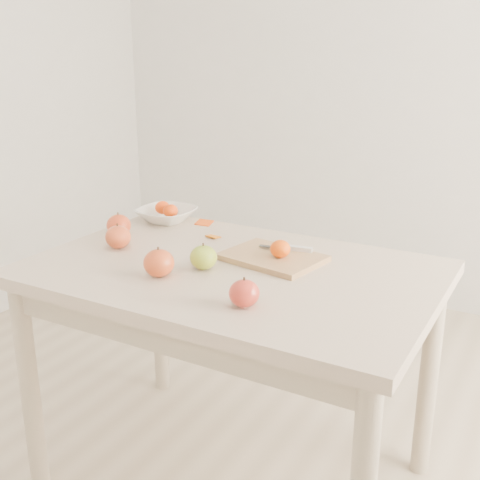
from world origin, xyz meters
The scene contains 15 objects.
ground centered at (0.00, 0.00, 0.00)m, with size 3.50×3.50×0.00m, color #C6B293.
table centered at (0.00, 0.00, 0.65)m, with size 1.20×0.80×0.75m.
cutting_board centered at (0.08, 0.11, 0.76)m, with size 0.29×0.21×0.02m, color tan.
board_tangerine centered at (0.11, 0.10, 0.80)m, with size 0.06×0.06×0.05m, color #DC5307.
fruit_bowl centered at (-0.46, 0.31, 0.78)m, with size 0.21×0.21×0.05m, color white.
bowl_tangerine_near centered at (-0.49, 0.32, 0.80)m, with size 0.06×0.06×0.05m, color #E83F08.
bowl_tangerine_far centered at (-0.43, 0.29, 0.80)m, with size 0.06×0.06×0.05m, color #E33F08.
orange_peel_a centered at (-0.32, 0.34, 0.75)m, with size 0.06×0.04×0.00m, color #E44E10.
orange_peel_b centered at (-0.20, 0.22, 0.75)m, with size 0.04×0.04×0.00m, color orange.
paring_knife centered at (0.13, 0.18, 0.78)m, with size 0.17×0.06×0.01m.
apple_green centered at (-0.06, -0.06, 0.79)m, with size 0.08×0.08×0.07m, color #609217.
apple_red_c centered at (-0.14, -0.17, 0.79)m, with size 0.09×0.09×0.08m, color maroon.
apple_red_e centered at (0.17, -0.23, 0.79)m, with size 0.08×0.08×0.07m, color maroon.
apple_red_b centered at (-0.50, 0.08, 0.79)m, with size 0.08×0.08×0.08m, color maroon.
apple_red_d centered at (-0.41, -0.03, 0.79)m, with size 0.08×0.08×0.07m, color #A6271D.
Camera 1 is at (0.85, -1.46, 1.38)m, focal length 45.00 mm.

